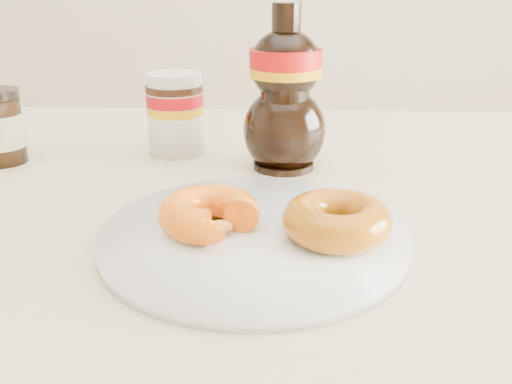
{
  "coord_description": "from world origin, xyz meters",
  "views": [
    {
      "loc": [
        0.08,
        -0.54,
        1.0
      ],
      "look_at": [
        0.05,
        0.02,
        0.79
      ],
      "focal_mm": 40.0,
      "sensor_mm": 36.0,
      "label": 1
    }
  ],
  "objects_px": {
    "dark_jar": "(0,128)",
    "nutella_jar": "(175,111)",
    "donut_whole": "(337,220)",
    "syrup_bottle": "(285,89)",
    "donut_bitten": "(209,213)",
    "plate": "(254,236)",
    "dining_table": "(217,255)"
  },
  "relations": [
    {
      "from": "donut_whole",
      "to": "dark_jar",
      "type": "distance_m",
      "value": 0.51
    },
    {
      "from": "plate",
      "to": "donut_whole",
      "type": "xyz_separation_m",
      "value": [
        0.08,
        -0.01,
        0.03
      ]
    },
    {
      "from": "donut_bitten",
      "to": "syrup_bottle",
      "type": "relative_size",
      "value": 0.46
    },
    {
      "from": "donut_whole",
      "to": "syrup_bottle",
      "type": "relative_size",
      "value": 0.48
    },
    {
      "from": "donut_bitten",
      "to": "syrup_bottle",
      "type": "distance_m",
      "value": 0.26
    },
    {
      "from": "plate",
      "to": "dark_jar",
      "type": "bearing_deg",
      "value": 146.54
    },
    {
      "from": "nutella_jar",
      "to": "dining_table",
      "type": "bearing_deg",
      "value": -65.52
    },
    {
      "from": "plate",
      "to": "syrup_bottle",
      "type": "xyz_separation_m",
      "value": [
        0.03,
        0.23,
        0.1
      ]
    },
    {
      "from": "donut_whole",
      "to": "donut_bitten",
      "type": "bearing_deg",
      "value": 174.35
    },
    {
      "from": "plate",
      "to": "donut_whole",
      "type": "relative_size",
      "value": 2.93
    },
    {
      "from": "syrup_bottle",
      "to": "dark_jar",
      "type": "xyz_separation_m",
      "value": [
        -0.39,
        0.0,
        -0.06
      ]
    },
    {
      "from": "dining_table",
      "to": "donut_bitten",
      "type": "relative_size",
      "value": 14.26
    },
    {
      "from": "plate",
      "to": "dark_jar",
      "type": "height_order",
      "value": "dark_jar"
    },
    {
      "from": "nutella_jar",
      "to": "donut_bitten",
      "type": "bearing_deg",
      "value": -74.11
    },
    {
      "from": "dining_table",
      "to": "nutella_jar",
      "type": "bearing_deg",
      "value": 114.48
    },
    {
      "from": "donut_whole",
      "to": "dark_jar",
      "type": "height_order",
      "value": "dark_jar"
    },
    {
      "from": "dining_table",
      "to": "donut_whole",
      "type": "height_order",
      "value": "donut_whole"
    },
    {
      "from": "donut_bitten",
      "to": "nutella_jar",
      "type": "relative_size",
      "value": 0.85
    },
    {
      "from": "donut_whole",
      "to": "nutella_jar",
      "type": "relative_size",
      "value": 0.88
    },
    {
      "from": "dark_jar",
      "to": "dining_table",
      "type": "bearing_deg",
      "value": -18.81
    },
    {
      "from": "dining_table",
      "to": "syrup_bottle",
      "type": "relative_size",
      "value": 6.53
    },
    {
      "from": "donut_whole",
      "to": "syrup_bottle",
      "type": "height_order",
      "value": "syrup_bottle"
    },
    {
      "from": "dark_jar",
      "to": "donut_bitten",
      "type": "bearing_deg",
      "value": -37.06
    },
    {
      "from": "donut_whole",
      "to": "nutella_jar",
      "type": "bearing_deg",
      "value": 123.64
    },
    {
      "from": "dining_table",
      "to": "plate",
      "type": "relative_size",
      "value": 4.65
    },
    {
      "from": "plate",
      "to": "nutella_jar",
      "type": "distance_m",
      "value": 0.33
    },
    {
      "from": "donut_whole",
      "to": "nutella_jar",
      "type": "distance_m",
      "value": 0.37
    },
    {
      "from": "syrup_bottle",
      "to": "dark_jar",
      "type": "height_order",
      "value": "syrup_bottle"
    },
    {
      "from": "dining_table",
      "to": "syrup_bottle",
      "type": "bearing_deg",
      "value": 50.46
    },
    {
      "from": "dark_jar",
      "to": "nutella_jar",
      "type": "bearing_deg",
      "value": 14.08
    },
    {
      "from": "dining_table",
      "to": "donut_bitten",
      "type": "distance_m",
      "value": 0.18
    },
    {
      "from": "dining_table",
      "to": "donut_whole",
      "type": "relative_size",
      "value": 13.65
    }
  ]
}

